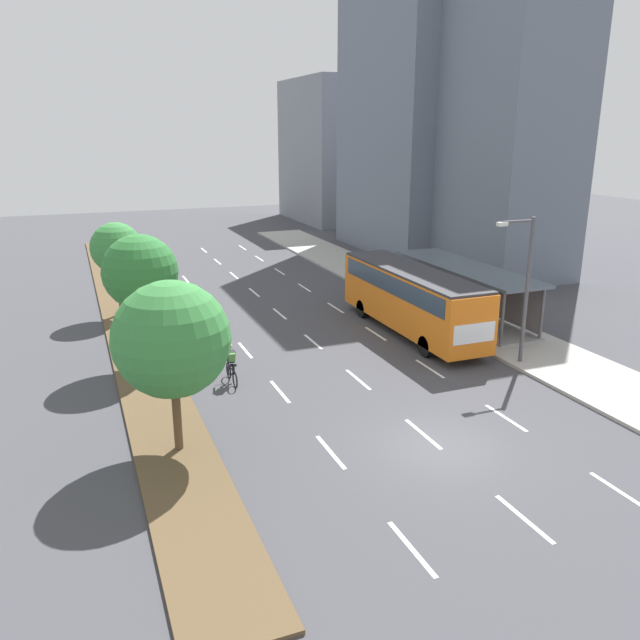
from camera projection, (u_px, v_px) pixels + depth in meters
name	position (u px, v px, depth m)	size (l,w,h in m)	color
ground_plane	(440.00, 448.00, 21.09)	(140.00, 140.00, 0.00)	#424247
median_strip	(126.00, 315.00, 35.96)	(2.60, 52.00, 0.12)	brown
sidewalk_right	(399.00, 288.00, 42.13)	(4.50, 52.00, 0.15)	#ADAAA3
lane_divider_left	(220.00, 320.00, 35.22)	(0.14, 45.50, 0.01)	white
lane_divider_center	(280.00, 314.00, 36.45)	(0.14, 45.50, 0.01)	white
lane_divider_right	(335.00, 308.00, 37.68)	(0.14, 45.50, 0.01)	white
bus_shelter	(469.00, 286.00, 35.07)	(2.90, 10.88, 2.86)	gray
bus	(411.00, 294.00, 32.50)	(2.54, 11.29, 3.37)	orange
cyclist	(231.00, 365.00, 26.26)	(0.46, 1.82, 1.71)	black
median_tree_nearest	(172.00, 340.00, 19.75)	(3.74, 3.74, 5.65)	brown
median_tree_second	(140.00, 272.00, 27.30)	(3.27, 3.27, 5.81)	brown
median_tree_third	(116.00, 248.00, 34.93)	(2.83, 2.83, 5.21)	brown
streetlight	(524.00, 281.00, 27.44)	(1.91, 0.24, 6.50)	#4C4C51
building_near_right	(499.00, 118.00, 44.73)	(6.55, 12.12, 21.93)	slate
building_mid_right	(429.00, 93.00, 53.13)	(10.92, 14.06, 26.33)	slate
building_far_right	(342.00, 151.00, 72.52)	(10.81, 14.42, 15.65)	gray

